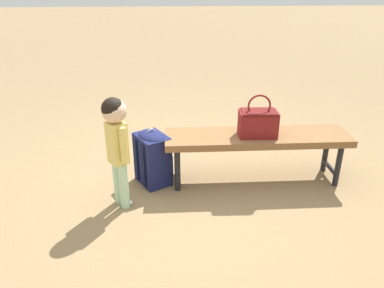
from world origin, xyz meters
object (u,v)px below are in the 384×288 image
park_bench (257,140)px  child_standing (116,136)px  handbag (258,122)px  backpack_large (153,156)px

park_bench → child_standing: size_ratio=1.76×
park_bench → child_standing: (1.16, 0.33, 0.21)m
park_bench → handbag: (0.01, 0.03, 0.18)m
child_standing → backpack_large: bearing=-125.2°
park_bench → child_standing: bearing=15.7°
handbag → backpack_large: 0.96m
child_standing → handbag: bearing=-165.5°
park_bench → handbag: 0.19m
park_bench → backpack_large: bearing=-1.3°
child_standing → backpack_large: size_ratio=1.74×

